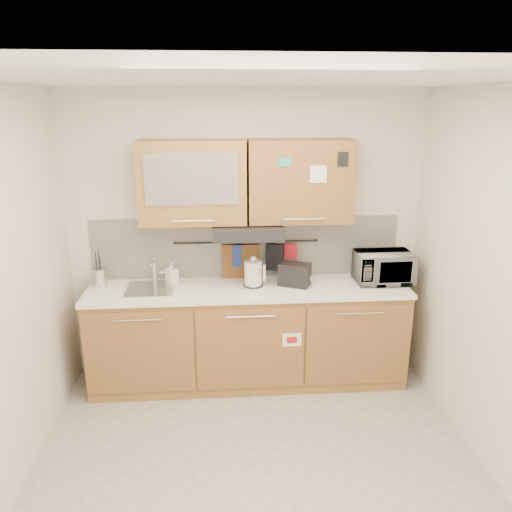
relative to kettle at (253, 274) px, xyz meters
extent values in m
plane|color=#9E9993|center=(-0.05, -1.22, -1.03)|extent=(3.20, 3.20, 0.00)
plane|color=white|center=(-0.05, -1.22, 1.57)|extent=(3.20, 3.20, 0.00)
plane|color=silver|center=(-0.05, 0.28, 0.27)|extent=(3.20, 0.00, 3.20)
plane|color=silver|center=(1.55, -1.22, 0.27)|extent=(0.00, 3.00, 3.00)
cube|color=#A17439|center=(-0.05, -0.02, -0.59)|extent=(2.80, 0.60, 0.88)
cube|color=black|center=(-0.05, -0.02, -0.98)|extent=(2.80, 0.54, 0.10)
cube|color=olive|center=(-0.98, -0.33, -0.56)|extent=(0.91, 0.02, 0.74)
cylinder|color=silver|center=(-0.98, -0.36, -0.25)|extent=(0.41, 0.01, 0.01)
cube|color=olive|center=(-0.05, -0.33, -0.56)|extent=(0.91, 0.02, 0.74)
cylinder|color=silver|center=(-0.05, -0.36, -0.25)|extent=(0.41, 0.01, 0.01)
cube|color=olive|center=(0.89, -0.33, -0.56)|extent=(0.91, 0.02, 0.74)
cylinder|color=silver|center=(0.89, -0.36, -0.25)|extent=(0.41, 0.01, 0.01)
cube|color=white|center=(-0.05, -0.03, -0.13)|extent=(2.82, 0.62, 0.04)
cube|color=silver|center=(-0.05, 0.27, 0.17)|extent=(2.80, 0.02, 0.56)
cube|color=#A17439|center=(-0.51, 0.10, 0.80)|extent=(0.90, 0.35, 0.70)
cube|color=silver|center=(-0.51, -0.08, 0.85)|extent=(0.76, 0.02, 0.42)
cube|color=olive|center=(0.41, 0.10, 0.80)|extent=(0.90, 0.35, 0.70)
cube|color=white|center=(0.53, -0.08, 0.88)|extent=(0.14, 0.00, 0.14)
cube|color=black|center=(-0.05, 0.03, 0.39)|extent=(0.60, 0.46, 0.10)
cube|color=silver|center=(-0.90, -0.02, -0.11)|extent=(0.42, 0.40, 0.03)
cylinder|color=silver|center=(-0.88, 0.14, 0.01)|extent=(0.03, 0.03, 0.24)
cylinder|color=silver|center=(-0.88, 0.06, 0.11)|extent=(0.02, 0.18, 0.02)
cylinder|color=black|center=(-0.05, 0.23, 0.23)|extent=(1.30, 0.02, 0.02)
cylinder|color=silver|center=(-1.35, 0.09, -0.03)|extent=(0.17, 0.17, 0.17)
cylinder|color=black|center=(-1.37, 0.10, 0.05)|extent=(0.01, 0.01, 0.31)
cylinder|color=black|center=(-1.33, 0.07, 0.03)|extent=(0.01, 0.01, 0.28)
cylinder|color=black|center=(-1.35, 0.11, 0.06)|extent=(0.01, 0.01, 0.33)
cylinder|color=black|center=(-1.36, 0.07, 0.01)|extent=(0.01, 0.01, 0.24)
cylinder|color=silver|center=(0.00, 0.00, 0.00)|extent=(0.18, 0.18, 0.23)
sphere|color=silver|center=(0.00, 0.00, 0.14)|extent=(0.05, 0.05, 0.05)
cube|color=silver|center=(0.10, -0.02, 0.02)|extent=(0.03, 0.03, 0.15)
cylinder|color=black|center=(0.00, 0.00, -0.10)|extent=(0.18, 0.18, 0.01)
cube|color=black|center=(0.36, -0.02, -0.01)|extent=(0.31, 0.26, 0.20)
cube|color=black|center=(0.32, 0.00, 0.09)|extent=(0.12, 0.14, 0.01)
cube|color=black|center=(0.41, -0.04, 0.09)|extent=(0.12, 0.14, 0.01)
imported|color=#999999|center=(1.17, 0.01, 0.03)|extent=(0.50, 0.35, 0.28)
imported|color=#999999|center=(-0.73, 0.13, -0.01)|extent=(0.13, 0.13, 0.20)
cube|color=brown|center=(-0.10, 0.21, 0.00)|extent=(0.34, 0.04, 0.42)
cube|color=#213B97|center=(-0.11, 0.21, 0.11)|extent=(0.13, 0.05, 0.21)
cube|color=black|center=(0.21, 0.21, 0.09)|extent=(0.16, 0.10, 0.25)
cube|color=red|center=(0.36, 0.21, 0.14)|extent=(0.11, 0.06, 0.14)
camera|label=1|loc=(-0.29, -4.14, 1.44)|focal=35.00mm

